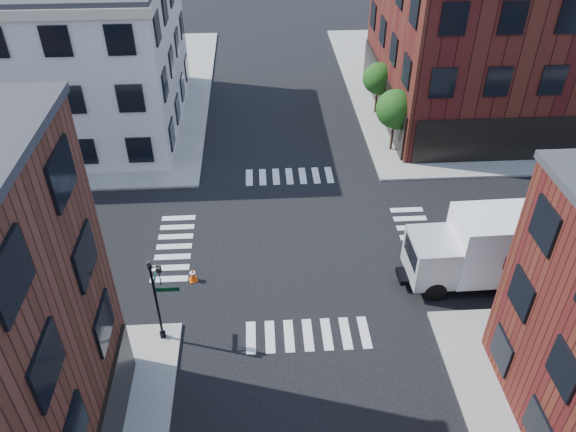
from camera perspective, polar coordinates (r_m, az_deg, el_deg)
The scene contains 10 objects.
ground at distance 32.21m, azimuth 0.92°, elevation -2.64°, with size 120.00×120.00×0.00m, color black.
sidewalk_ne at distance 55.19m, azimuth 22.00°, elevation 12.37°, with size 30.00×30.00×0.15m, color gray.
sidewalk_nw at distance 53.62m, azimuth -24.38°, elevation 11.07°, with size 30.00×30.00×0.15m, color gray.
building_ne at distance 48.83m, azimuth 25.25°, elevation 16.16°, with size 25.00×16.00×12.00m, color #421010.
building_nw at distance 46.68m, azimuth -25.46°, elevation 14.59°, with size 22.00×16.00×11.00m, color beige.
tree_near at distance 40.03m, azimuth 10.92°, elevation 10.45°, with size 2.69×2.69×4.49m.
tree_far at distance 45.46m, azimuth 9.23°, elevation 13.48°, with size 2.43×2.43×4.07m.
signal_pole at distance 25.68m, azimuth -13.14°, elevation -7.62°, with size 1.29×1.24×4.60m.
box_truck at distance 30.42m, azimuth 20.81°, elevation -3.00°, with size 9.24×2.99×4.14m.
traffic_cone at distance 29.96m, azimuth -9.66°, elevation -5.91°, with size 0.54×0.54×0.79m.
Camera 1 is at (-2.04, -24.87, 20.36)m, focal length 35.00 mm.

